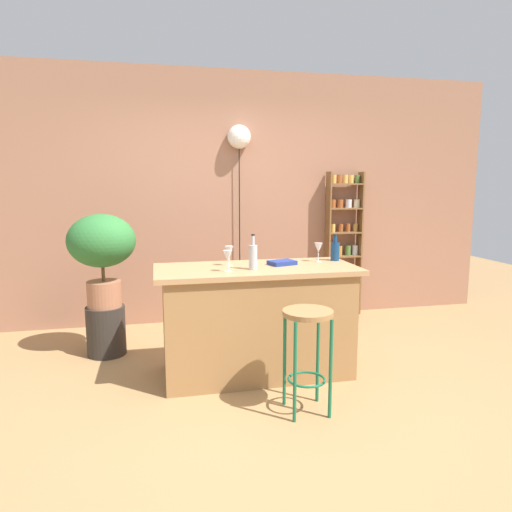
{
  "coord_description": "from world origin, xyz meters",
  "views": [
    {
      "loc": [
        -0.79,
        -3.27,
        1.56
      ],
      "look_at": [
        0.05,
        0.55,
        0.95
      ],
      "focal_mm": 32.31,
      "sensor_mm": 36.0,
      "label": 1
    }
  ],
  "objects_px": {
    "spice_shelf": "(344,241)",
    "pendant_globe_light": "(239,138)",
    "plant_stool": "(106,330)",
    "cookbook": "(282,263)",
    "wine_glass_left": "(228,257)",
    "bottle_vinegar": "(335,251)",
    "bar_stool": "(307,337)",
    "potted_plant": "(102,247)",
    "wine_glass_right": "(229,252)",
    "wine_glass_center": "(318,248)",
    "bottle_sauce_amber": "(253,256)"
  },
  "relations": [
    {
      "from": "bar_stool",
      "to": "bottle_sauce_amber",
      "type": "height_order",
      "value": "bottle_sauce_amber"
    },
    {
      "from": "plant_stool",
      "to": "cookbook",
      "type": "bearing_deg",
      "value": -23.63
    },
    {
      "from": "wine_glass_center",
      "to": "pendant_globe_light",
      "type": "height_order",
      "value": "pendant_globe_light"
    },
    {
      "from": "bottle_vinegar",
      "to": "wine_glass_right",
      "type": "bearing_deg",
      "value": -176.36
    },
    {
      "from": "wine_glass_center",
      "to": "wine_glass_right",
      "type": "xyz_separation_m",
      "value": [
        -0.78,
        -0.03,
        0.0
      ]
    },
    {
      "from": "potted_plant",
      "to": "bottle_sauce_amber",
      "type": "height_order",
      "value": "potted_plant"
    },
    {
      "from": "spice_shelf",
      "to": "pendant_globe_light",
      "type": "xyz_separation_m",
      "value": [
        -1.25,
        0.04,
        1.16
      ]
    },
    {
      "from": "wine_glass_left",
      "to": "pendant_globe_light",
      "type": "xyz_separation_m",
      "value": [
        0.4,
        1.69,
        1.04
      ]
    },
    {
      "from": "bottle_vinegar",
      "to": "cookbook",
      "type": "bearing_deg",
      "value": -168.0
    },
    {
      "from": "spice_shelf",
      "to": "plant_stool",
      "type": "distance_m",
      "value": 2.85
    },
    {
      "from": "bottle_vinegar",
      "to": "wine_glass_left",
      "type": "bearing_deg",
      "value": -162.51
    },
    {
      "from": "bottle_vinegar",
      "to": "wine_glass_right",
      "type": "distance_m",
      "value": 0.95
    },
    {
      "from": "bottle_vinegar",
      "to": "wine_glass_left",
      "type": "height_order",
      "value": "bottle_vinegar"
    },
    {
      "from": "bottle_vinegar",
      "to": "bar_stool",
      "type": "bearing_deg",
      "value": -121.55
    },
    {
      "from": "cookbook",
      "to": "bottle_sauce_amber",
      "type": "bearing_deg",
      "value": -168.38
    },
    {
      "from": "wine_glass_left",
      "to": "wine_glass_right",
      "type": "xyz_separation_m",
      "value": [
        0.05,
        0.25,
        0.0
      ]
    },
    {
      "from": "spice_shelf",
      "to": "bottle_vinegar",
      "type": "xyz_separation_m",
      "value": [
        -0.65,
        -1.34,
        0.09
      ]
    },
    {
      "from": "bar_stool",
      "to": "bottle_vinegar",
      "type": "xyz_separation_m",
      "value": [
        0.54,
        0.88,
        0.45
      ]
    },
    {
      "from": "bar_stool",
      "to": "plant_stool",
      "type": "bearing_deg",
      "value": 135.58
    },
    {
      "from": "bottle_vinegar",
      "to": "wine_glass_center",
      "type": "relative_size",
      "value": 1.41
    },
    {
      "from": "cookbook",
      "to": "potted_plant",
      "type": "bearing_deg",
      "value": 138.42
    },
    {
      "from": "wine_glass_left",
      "to": "pendant_globe_light",
      "type": "height_order",
      "value": "pendant_globe_light"
    },
    {
      "from": "wine_glass_right",
      "to": "cookbook",
      "type": "distance_m",
      "value": 0.45
    },
    {
      "from": "plant_stool",
      "to": "cookbook",
      "type": "xyz_separation_m",
      "value": [
        1.49,
        -0.65,
        0.69
      ]
    },
    {
      "from": "spice_shelf",
      "to": "potted_plant",
      "type": "xyz_separation_m",
      "value": [
        -2.66,
        -0.8,
        0.11
      ]
    },
    {
      "from": "spice_shelf",
      "to": "wine_glass_left",
      "type": "distance_m",
      "value": 2.34
    },
    {
      "from": "plant_stool",
      "to": "potted_plant",
      "type": "distance_m",
      "value": 0.77
    },
    {
      "from": "wine_glass_center",
      "to": "pendant_globe_light",
      "type": "relative_size",
      "value": 0.07
    },
    {
      "from": "bottle_vinegar",
      "to": "pendant_globe_light",
      "type": "height_order",
      "value": "pendant_globe_light"
    },
    {
      "from": "bar_stool",
      "to": "spice_shelf",
      "type": "height_order",
      "value": "spice_shelf"
    },
    {
      "from": "spice_shelf",
      "to": "cookbook",
      "type": "height_order",
      "value": "spice_shelf"
    },
    {
      "from": "wine_glass_left",
      "to": "potted_plant",
      "type": "bearing_deg",
      "value": 139.54
    },
    {
      "from": "pendant_globe_light",
      "to": "wine_glass_left",
      "type": "bearing_deg",
      "value": -103.29
    },
    {
      "from": "pendant_globe_light",
      "to": "bar_stool",
      "type": "bearing_deg",
      "value": -88.67
    },
    {
      "from": "wine_glass_right",
      "to": "spice_shelf",
      "type": "bearing_deg",
      "value": 41.26
    },
    {
      "from": "spice_shelf",
      "to": "potted_plant",
      "type": "height_order",
      "value": "spice_shelf"
    },
    {
      "from": "plant_stool",
      "to": "bottle_vinegar",
      "type": "relative_size",
      "value": 1.95
    },
    {
      "from": "cookbook",
      "to": "wine_glass_right",
      "type": "bearing_deg",
      "value": 155.73
    },
    {
      "from": "potted_plant",
      "to": "spice_shelf",
      "type": "bearing_deg",
      "value": 16.74
    },
    {
      "from": "plant_stool",
      "to": "wine_glass_right",
      "type": "xyz_separation_m",
      "value": [
        1.06,
        -0.6,
        0.79
      ]
    },
    {
      "from": "plant_stool",
      "to": "cookbook",
      "type": "height_order",
      "value": "cookbook"
    },
    {
      "from": "potted_plant",
      "to": "wine_glass_right",
      "type": "distance_m",
      "value": 1.22
    },
    {
      "from": "plant_stool",
      "to": "pendant_globe_light",
      "type": "relative_size",
      "value": 0.21
    },
    {
      "from": "bottle_sauce_amber",
      "to": "pendant_globe_light",
      "type": "distance_m",
      "value": 1.96
    },
    {
      "from": "pendant_globe_light",
      "to": "cookbook",
      "type": "bearing_deg",
      "value": -86.68
    },
    {
      "from": "wine_glass_left",
      "to": "cookbook",
      "type": "bearing_deg",
      "value": 22.9
    },
    {
      "from": "cookbook",
      "to": "pendant_globe_light",
      "type": "height_order",
      "value": "pendant_globe_light"
    },
    {
      "from": "bottle_vinegar",
      "to": "wine_glass_right",
      "type": "xyz_separation_m",
      "value": [
        -0.94,
        -0.06,
        0.03
      ]
    },
    {
      "from": "wine_glass_right",
      "to": "pendant_globe_light",
      "type": "xyz_separation_m",
      "value": [
        0.35,
        1.44,
        1.04
      ]
    },
    {
      "from": "cookbook",
      "to": "bottle_vinegar",
      "type": "bearing_deg",
      "value": -5.96
    }
  ]
}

